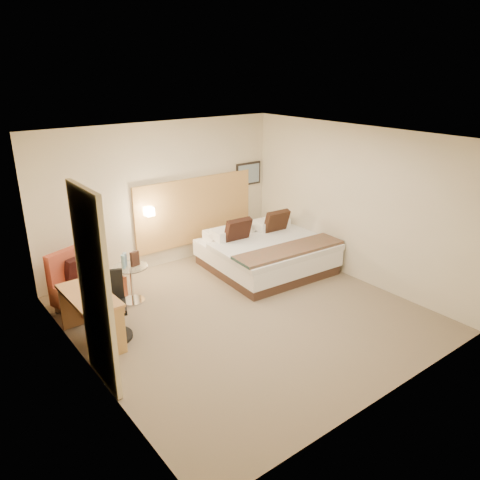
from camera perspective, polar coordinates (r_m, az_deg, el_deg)
floor at (r=7.33m, az=0.60°, el=-9.05°), size 4.80×5.00×0.02m
ceiling at (r=6.45m, az=0.69°, el=12.50°), size 4.80×5.00×0.02m
wall_back at (r=8.79m, az=-9.53°, el=5.33°), size 4.80×0.02×2.70m
wall_front at (r=5.19m, az=18.10°, el=-6.37°), size 4.80×0.02×2.70m
wall_left at (r=5.71m, az=-18.81°, el=-3.92°), size 0.02×5.00×2.70m
wall_right at (r=8.40m, az=13.74°, el=4.32°), size 0.02×5.00×2.70m
headboard_panel at (r=9.20m, az=-5.43°, el=3.61°), size 2.60×0.04×1.30m
art_frame at (r=9.81m, az=1.02°, el=8.08°), size 0.62×0.03×0.47m
art_canvas at (r=9.79m, az=1.10°, el=8.06°), size 0.54×0.01×0.39m
lamp_arm at (r=8.62m, az=-11.21°, el=3.53°), size 0.02×0.12×0.02m
lamp_shade at (r=8.57m, az=-11.03°, el=3.44°), size 0.15×0.15×0.15m
curtain at (r=5.56m, az=-17.31°, el=-5.90°), size 0.06×0.90×2.42m
bottle_a at (r=7.55m, az=-14.04°, el=-2.59°), size 0.08×0.08×0.22m
bottle_b at (r=7.63m, az=-13.85°, el=-2.31°), size 0.08×0.08×0.22m
menu_folder at (r=7.59m, az=-12.71°, el=-2.24°), size 0.15×0.08×0.24m
bed at (r=8.77m, az=3.16°, el=-1.50°), size 2.17×2.12×1.01m
lounge_chair at (r=7.78m, az=-18.37°, el=-5.18°), size 1.11×1.05×0.94m
side_table at (r=7.74m, az=-13.07°, el=-5.00°), size 0.66×0.66×0.62m
desk at (r=6.72m, az=-17.67°, el=-7.42°), size 0.56×1.17×0.72m
desk_chair at (r=6.81m, az=-15.48°, el=-8.46°), size 0.70×0.70×0.96m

